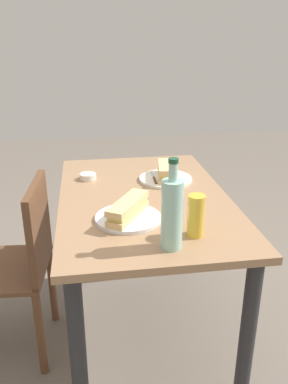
{
  "coord_description": "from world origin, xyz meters",
  "views": [
    {
      "loc": [
        -1.62,
        0.24,
        1.45
      ],
      "look_at": [
        0.0,
        0.0,
        0.78
      ],
      "focal_mm": 37.26,
      "sensor_mm": 36.0,
      "label": 1
    }
  ],
  "objects_px": {
    "plate_far": "(165,179)",
    "baguette_sandwich_far": "(166,171)",
    "olive_bowl": "(88,176)",
    "plate_near": "(128,218)",
    "water_bottle": "(172,213)",
    "beer_glass": "(196,216)",
    "knife_near": "(114,214)",
    "dining_table": "(144,221)",
    "baguette_sandwich_near": "(128,208)",
    "knife_far": "(154,178)",
    "chair_far": "(20,260)"
  },
  "relations": [
    {
      "from": "knife_near",
      "to": "knife_far",
      "type": "distance_m",
      "value": 0.45
    },
    {
      "from": "dining_table",
      "to": "plate_far",
      "type": "distance_m",
      "value": 0.26
    },
    {
      "from": "olive_bowl",
      "to": "knife_near",
      "type": "bearing_deg",
      "value": -168.55
    },
    {
      "from": "water_bottle",
      "to": "beer_glass",
      "type": "xyz_separation_m",
      "value": [
        0.07,
        -0.1,
        -0.05
      ]
    },
    {
      "from": "baguette_sandwich_near",
      "to": "olive_bowl",
      "type": "xyz_separation_m",
      "value": [
        0.48,
        0.15,
        -0.03
      ]
    },
    {
      "from": "knife_far",
      "to": "beer_glass",
      "type": "relative_size",
      "value": 1.15
    },
    {
      "from": "beer_glass",
      "to": "baguette_sandwich_far",
      "type": "bearing_deg",
      "value": -0.66
    },
    {
      "from": "chair_far",
      "to": "knife_near",
      "type": "xyz_separation_m",
      "value": [
        -0.2,
        -0.42,
        0.29
      ]
    },
    {
      "from": "plate_near",
      "to": "baguette_sandwich_far",
      "type": "xyz_separation_m",
      "value": [
        0.41,
        -0.23,
        0.04
      ]
    },
    {
      "from": "chair_far",
      "to": "plate_near",
      "type": "distance_m",
      "value": 0.59
    },
    {
      "from": "chair_far",
      "to": "water_bottle",
      "type": "xyz_separation_m",
      "value": [
        -0.45,
        -0.59,
        0.4
      ]
    },
    {
      "from": "water_bottle",
      "to": "knife_far",
      "type": "bearing_deg",
      "value": -4.69
    },
    {
      "from": "baguette_sandwich_far",
      "to": "dining_table",
      "type": "bearing_deg",
      "value": 143.5
    },
    {
      "from": "plate_near",
      "to": "knife_near",
      "type": "relative_size",
      "value": 1.48
    },
    {
      "from": "knife_near",
      "to": "water_bottle",
      "type": "height_order",
      "value": "water_bottle"
    },
    {
      "from": "baguette_sandwich_near",
      "to": "beer_glass",
      "type": "bearing_deg",
      "value": -125.92
    },
    {
      "from": "beer_glass",
      "to": "olive_bowl",
      "type": "xyz_separation_m",
      "value": [
        0.64,
        0.37,
        -0.06
      ]
    },
    {
      "from": "baguette_sandwich_far",
      "to": "water_bottle",
      "type": "bearing_deg",
      "value": 170.22
    },
    {
      "from": "plate_near",
      "to": "baguette_sandwich_far",
      "type": "relative_size",
      "value": 1.22
    },
    {
      "from": "plate_far",
      "to": "baguette_sandwich_far",
      "type": "distance_m",
      "value": 0.04
    },
    {
      "from": "olive_bowl",
      "to": "plate_near",
      "type": "bearing_deg",
      "value": -163.07
    },
    {
      "from": "plate_near",
      "to": "knife_near",
      "type": "height_order",
      "value": "knife_near"
    },
    {
      "from": "dining_table",
      "to": "baguette_sandwich_near",
      "type": "height_order",
      "value": "baguette_sandwich_near"
    },
    {
      "from": "baguette_sandwich_far",
      "to": "knife_far",
      "type": "bearing_deg",
      "value": 92.04
    },
    {
      "from": "knife_far",
      "to": "olive_bowl",
      "type": "bearing_deg",
      "value": 76.89
    },
    {
      "from": "plate_far",
      "to": "olive_bowl",
      "type": "distance_m",
      "value": 0.38
    },
    {
      "from": "baguette_sandwich_far",
      "to": "olive_bowl",
      "type": "xyz_separation_m",
      "value": [
        0.07,
        0.38,
        -0.03
      ]
    },
    {
      "from": "plate_near",
      "to": "baguette_sandwich_near",
      "type": "bearing_deg",
      "value": -90.0
    },
    {
      "from": "baguette_sandwich_near",
      "to": "olive_bowl",
      "type": "bearing_deg",
      "value": 16.93
    },
    {
      "from": "baguette_sandwich_near",
      "to": "plate_far",
      "type": "distance_m",
      "value": 0.47
    },
    {
      "from": "water_bottle",
      "to": "dining_table",
      "type": "bearing_deg",
      "value": 3.02
    },
    {
      "from": "olive_bowl",
      "to": "water_bottle",
      "type": "bearing_deg",
      "value": -159.43
    },
    {
      "from": "dining_table",
      "to": "baguette_sandwich_near",
      "type": "xyz_separation_m",
      "value": [
        -0.23,
        0.1,
        0.17
      ]
    },
    {
      "from": "dining_table",
      "to": "knife_far",
      "type": "distance_m",
      "value": 0.24
    },
    {
      "from": "water_bottle",
      "to": "baguette_sandwich_far",
      "type": "bearing_deg",
      "value": -9.78
    },
    {
      "from": "water_bottle",
      "to": "olive_bowl",
      "type": "relative_size",
      "value": 3.97
    },
    {
      "from": "knife_near",
      "to": "knife_far",
      "type": "xyz_separation_m",
      "value": [
        0.38,
        -0.23,
        0.0
      ]
    },
    {
      "from": "plate_near",
      "to": "dining_table",
      "type": "bearing_deg",
      "value": -23.25
    },
    {
      "from": "water_bottle",
      "to": "plate_far",
      "type": "bearing_deg",
      "value": -9.78
    },
    {
      "from": "dining_table",
      "to": "chair_far",
      "type": "xyz_separation_m",
      "value": [
        -0.01,
        0.57,
        -0.15
      ]
    },
    {
      "from": "dining_table",
      "to": "beer_glass",
      "type": "distance_m",
      "value": 0.46
    },
    {
      "from": "plate_far",
      "to": "olive_bowl",
      "type": "xyz_separation_m",
      "value": [
        0.07,
        0.38,
        0.01
      ]
    },
    {
      "from": "knife_near",
      "to": "olive_bowl",
      "type": "bearing_deg",
      "value": 11.45
    },
    {
      "from": "olive_bowl",
      "to": "baguette_sandwich_far",
      "type": "bearing_deg",
      "value": -100.85
    },
    {
      "from": "chair_far",
      "to": "knife_far",
      "type": "relative_size",
      "value": 4.71
    },
    {
      "from": "knife_far",
      "to": "olive_bowl",
      "type": "relative_size",
      "value": 2.25
    },
    {
      "from": "chair_far",
      "to": "olive_bowl",
      "type": "bearing_deg",
      "value": -51.37
    },
    {
      "from": "baguette_sandwich_near",
      "to": "olive_bowl",
      "type": "distance_m",
      "value": 0.5
    },
    {
      "from": "chair_far",
      "to": "plate_near",
      "type": "relative_size",
      "value": 3.28
    },
    {
      "from": "plate_near",
      "to": "plate_far",
      "type": "xyz_separation_m",
      "value": [
        0.41,
        -0.23,
        0.0
      ]
    }
  ]
}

